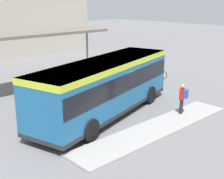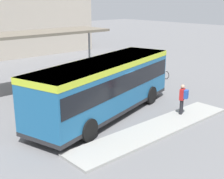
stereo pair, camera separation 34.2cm
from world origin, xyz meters
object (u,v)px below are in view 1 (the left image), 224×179
bicycle_yellow (149,72)px  potted_planter_near_shelter (52,86)px  pedestrian_waiting (183,97)px  bicycle_orange (142,70)px  city_bus (105,84)px  bicycle_white (158,74)px

bicycle_yellow → potted_planter_near_shelter: potted_planter_near_shelter is taller
pedestrian_waiting → potted_planter_near_shelter: size_ratio=1.12×
bicycle_yellow → bicycle_orange: (0.01, 0.82, 0.02)m
bicycle_orange → potted_planter_near_shelter: (-8.90, -0.27, 0.38)m
city_bus → bicycle_orange: city_bus is taller
potted_planter_near_shelter → bicycle_yellow: bearing=-3.6°
pedestrian_waiting → potted_planter_near_shelter: bearing=2.5°
bicycle_white → bicycle_yellow: bearing=-176.6°
city_bus → bicycle_white: bearing=5.7°
potted_planter_near_shelter → bicycle_white: bearing=-8.7°
bicycle_yellow → potted_planter_near_shelter: bearing=-91.0°
pedestrian_waiting → bicycle_orange: 9.63m
pedestrian_waiting → potted_planter_near_shelter: (-3.32, 7.55, -0.29)m
bicycle_yellow → bicycle_orange: bearing=-178.0°
pedestrian_waiting → bicycle_yellow: bearing=-59.7°
pedestrian_waiting → bicycle_yellow: 8.97m
bicycle_orange → potted_planter_near_shelter: bearing=-87.5°
bicycle_yellow → bicycle_orange: bicycle_orange is taller
city_bus → bicycle_yellow: 9.58m
pedestrian_waiting → bicycle_white: (5.69, 6.18, -0.71)m
bicycle_orange → bicycle_yellow: bearing=0.2°
bicycle_white → bicycle_orange: bicycle_orange is taller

